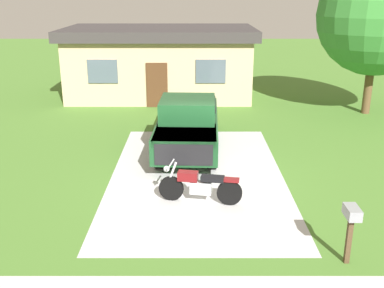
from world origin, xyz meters
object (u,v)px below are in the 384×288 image
at_px(mailbox, 349,220).
at_px(neighbor_house, 158,61).
at_px(motorcycle, 198,186).
at_px(pickup_truck, 187,122).
at_px(shade_tree, 375,16).

height_order(mailbox, neighbor_house, neighbor_house).
xyz_separation_m(motorcycle, pickup_truck, (-0.32, 4.29, 0.48)).
xyz_separation_m(mailbox, shade_tree, (4.69, 11.96, 3.28)).
height_order(motorcycle, mailbox, mailbox).
bearing_deg(pickup_truck, mailbox, -65.05).
height_order(pickup_truck, shade_tree, shade_tree).
relative_size(pickup_truck, neighbor_house, 0.59).
distance_m(mailbox, neighbor_house, 16.36).
relative_size(motorcycle, neighbor_house, 0.23).
distance_m(pickup_truck, mailbox, 7.84).
bearing_deg(mailbox, neighbor_house, 107.18).
bearing_deg(motorcycle, mailbox, -43.32).
bearing_deg(neighbor_house, motorcycle, -81.80).
xyz_separation_m(motorcycle, mailbox, (2.98, -2.81, 0.51)).
distance_m(motorcycle, pickup_truck, 4.33).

